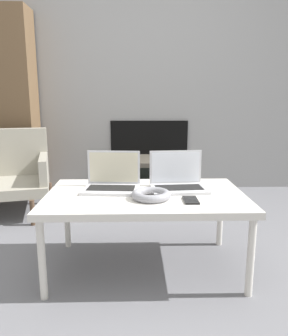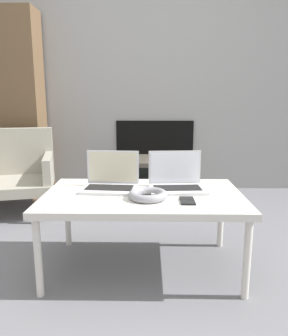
{
  "view_description": "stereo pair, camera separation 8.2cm",
  "coord_description": "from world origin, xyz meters",
  "px_view_note": "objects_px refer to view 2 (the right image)",
  "views": [
    {
      "loc": [
        -0.05,
        -1.37,
        0.93
      ],
      "look_at": [
        0.0,
        0.63,
        0.51
      ],
      "focal_mm": 35.0,
      "sensor_mm": 36.0,
      "label": 1
    },
    {
      "loc": [
        0.03,
        -1.37,
        0.93
      ],
      "look_at": [
        0.0,
        0.63,
        0.51
      ],
      "focal_mm": 35.0,
      "sensor_mm": 36.0,
      "label": 2
    }
  ],
  "objects_px": {
    "laptop_left": "(111,181)",
    "armchair": "(13,169)",
    "tv": "(155,177)",
    "headphones": "(148,195)",
    "laptop_right": "(176,181)",
    "phone": "(187,201)"
  },
  "relations": [
    {
      "from": "laptop_left",
      "to": "armchair",
      "type": "xyz_separation_m",
      "value": [
        -0.95,
        0.91,
        -0.13
      ]
    },
    {
      "from": "tv",
      "to": "headphones",
      "type": "bearing_deg",
      "value": -92.37
    },
    {
      "from": "laptop_right",
      "to": "tv",
      "type": "distance_m",
      "value": 1.37
    },
    {
      "from": "tv",
      "to": "phone",
      "type": "bearing_deg",
      "value": -85.17
    },
    {
      "from": "laptop_right",
      "to": "armchair",
      "type": "bearing_deg",
      "value": 141.05
    },
    {
      "from": "laptop_right",
      "to": "headphones",
      "type": "height_order",
      "value": "laptop_right"
    },
    {
      "from": "tv",
      "to": "armchair",
      "type": "relative_size",
      "value": 0.66
    },
    {
      "from": "laptop_left",
      "to": "phone",
      "type": "bearing_deg",
      "value": -25.1
    },
    {
      "from": "headphones",
      "to": "armchair",
      "type": "bearing_deg",
      "value": 136.39
    },
    {
      "from": "phone",
      "to": "tv",
      "type": "distance_m",
      "value": 1.59
    },
    {
      "from": "laptop_left",
      "to": "armchair",
      "type": "bearing_deg",
      "value": 140.93
    },
    {
      "from": "phone",
      "to": "tv",
      "type": "relative_size",
      "value": 0.23
    },
    {
      "from": "tv",
      "to": "armchair",
      "type": "distance_m",
      "value": 1.3
    },
    {
      "from": "laptop_left",
      "to": "headphones",
      "type": "height_order",
      "value": "laptop_left"
    },
    {
      "from": "headphones",
      "to": "armchair",
      "type": "height_order",
      "value": "armchair"
    },
    {
      "from": "laptop_right",
      "to": "phone",
      "type": "distance_m",
      "value": 0.24
    },
    {
      "from": "laptop_left",
      "to": "phone",
      "type": "height_order",
      "value": "laptop_left"
    },
    {
      "from": "phone",
      "to": "headphones",
      "type": "bearing_deg",
      "value": 166.68
    },
    {
      "from": "headphones",
      "to": "phone",
      "type": "height_order",
      "value": "headphones"
    },
    {
      "from": "laptop_left",
      "to": "armchair",
      "type": "height_order",
      "value": "armchair"
    },
    {
      "from": "laptop_left",
      "to": "headphones",
      "type": "relative_size",
      "value": 1.6
    },
    {
      "from": "laptop_left",
      "to": "tv",
      "type": "bearing_deg",
      "value": 83.29
    }
  ]
}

